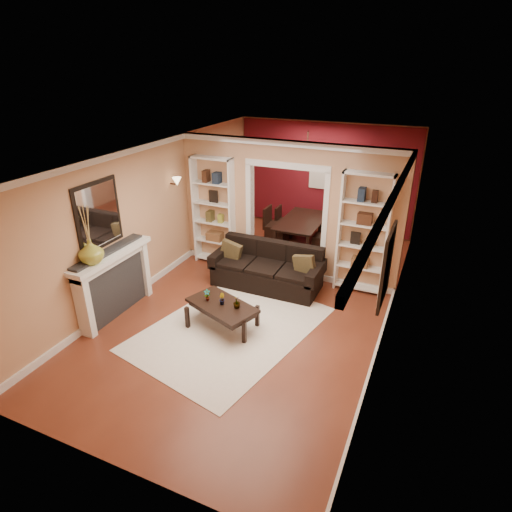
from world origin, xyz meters
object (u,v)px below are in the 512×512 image
at_px(sofa, 267,267).
at_px(fireplace, 116,284).
at_px(dining_table, 303,232).
at_px(bookshelf_right, 363,234).
at_px(coffee_table, 222,315).
at_px(bookshelf_left, 214,212).

xyz_separation_m(sofa, fireplace, (-1.98, -1.95, 0.16)).
relative_size(fireplace, dining_table, 0.99).
bearing_deg(fireplace, dining_table, 65.11).
height_order(bookshelf_right, dining_table, bookshelf_right).
bearing_deg(fireplace, sofa, 44.51).
relative_size(coffee_table, fireplace, 0.68).
distance_m(sofa, bookshelf_left, 1.72).
height_order(sofa, bookshelf_left, bookshelf_left).
bearing_deg(coffee_table, dining_table, 109.05).
height_order(sofa, dining_table, sofa).
height_order(sofa, coffee_table, sofa).
distance_m(sofa, fireplace, 2.79).
bearing_deg(fireplace, bookshelf_left, 77.95).
bearing_deg(bookshelf_right, dining_table, 134.24).
distance_m(bookshelf_right, dining_table, 2.54).
bearing_deg(sofa, dining_table, 90.34).
xyz_separation_m(coffee_table, dining_table, (0.12, 3.89, 0.08)).
relative_size(sofa, coffee_table, 1.84).
bearing_deg(coffee_table, sofa, 106.07).
distance_m(sofa, bookshelf_right, 1.90).
distance_m(coffee_table, dining_table, 3.89).
bearing_deg(fireplace, bookshelf_right, 34.80).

